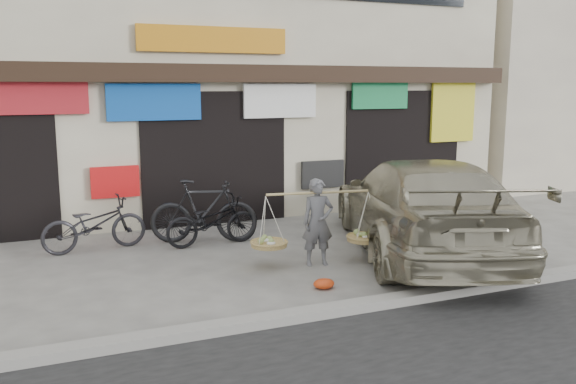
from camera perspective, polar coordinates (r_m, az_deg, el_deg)
name	(u,v)px	position (r m, az deg, el deg)	size (l,w,h in m)	color
ground	(280,269)	(9.51, -0.77, -7.26)	(70.00, 70.00, 0.00)	gray
kerb	(340,309)	(7.77, 4.88, -10.83)	(70.00, 0.25, 0.12)	gray
shophouse_block	(179,59)	(15.24, -10.12, 12.17)	(14.00, 6.32, 7.00)	beige
neighbor_east	(574,74)	(22.89, 25.20, 9.97)	(12.00, 7.00, 6.40)	beige
street_vendor	(318,226)	(9.62, 2.80, -3.22)	(2.11, 0.82, 1.38)	slate
bike_0	(94,224)	(10.97, -17.67, -2.90)	(0.62, 1.77, 0.93)	#242428
bike_1	(204,211)	(11.10, -7.88, -1.78)	(0.54, 1.92, 1.15)	black
bike_2	(212,221)	(10.91, -7.12, -2.69)	(0.59, 1.68, 0.88)	black
suv	(422,206)	(10.52, 12.40, -1.27)	(4.01, 6.02, 1.62)	#AAA489
red_bag	(324,284)	(8.65, 3.38, -8.56)	(0.31, 0.25, 0.14)	#E04215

